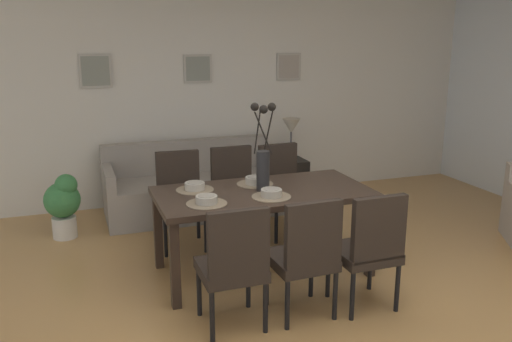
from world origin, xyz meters
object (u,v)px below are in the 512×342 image
(dining_chair_far_left, at_px, (306,252))
(side_table, at_px, (290,180))
(bowl_far_left, at_px, (271,192))
(sofa, at_px, (194,189))
(bowl_near_right, at_px, (195,185))
(framed_picture_right, at_px, (289,67))
(dining_chair_mid_left, at_px, (369,245))
(framed_picture_left, at_px, (95,71))
(table_lamp, at_px, (291,130))
(framed_picture_center, at_px, (198,69))
(dining_chair_near_left, at_px, (234,262))
(centerpiece_vase, at_px, (263,158))
(dining_chair_mid_right, at_px, (282,185))
(dining_table, at_px, (263,199))
(dining_chair_far_right, at_px, (235,189))
(dining_chair_near_right, at_px, (180,195))
(potted_plant, at_px, (63,203))
(bowl_far_right, at_px, (255,180))
(bowl_near_left, at_px, (207,199))

(dining_chair_far_left, xyz_separation_m, side_table, (1.01, 2.65, -0.25))
(bowl_far_left, bearing_deg, sofa, 95.83)
(bowl_near_right, distance_m, framed_picture_right, 2.80)
(dining_chair_mid_left, relative_size, framed_picture_left, 2.44)
(table_lamp, relative_size, framed_picture_center, 1.50)
(dining_chair_near_left, bearing_deg, centerpiece_vase, 58.17)
(bowl_far_left, xyz_separation_m, framed_picture_center, (0.00, 2.46, 0.84))
(dining_chair_mid_right, bearing_deg, sofa, 127.55)
(table_lamp, distance_m, framed_picture_left, 2.36)
(dining_table, height_order, dining_chair_mid_left, dining_chair_mid_left)
(dining_chair_far_right, height_order, centerpiece_vase, centerpiece_vase)
(framed_picture_right, bearing_deg, table_lamp, -107.73)
(dining_chair_far_right, xyz_separation_m, dining_chair_mid_right, (0.50, -0.04, 0.00))
(dining_chair_near_right, relative_size, dining_chair_mid_left, 1.00)
(bowl_near_right, xyz_separation_m, sofa, (0.34, 1.57, -0.50))
(potted_plant, bearing_deg, bowl_far_left, -45.01)
(dining_chair_mid_left, distance_m, framed_picture_left, 3.73)
(framed_picture_right, bearing_deg, framed_picture_center, -180.00)
(table_lamp, bearing_deg, side_table, -104.04)
(side_table, xyz_separation_m, framed_picture_center, (-1.03, 0.44, 1.36))
(bowl_far_right, height_order, table_lamp, table_lamp)
(framed_picture_center, bearing_deg, potted_plant, -152.72)
(sofa, bearing_deg, dining_chair_far_right, -76.06)
(dining_chair_mid_right, distance_m, table_lamp, 1.17)
(dining_chair_near_right, relative_size, framed_picture_right, 2.75)
(dining_chair_mid_right, xyz_separation_m, sofa, (-0.72, 0.94, -0.23))
(dining_chair_far_right, distance_m, bowl_far_right, 0.73)
(dining_chair_near_left, distance_m, framed_picture_center, 3.31)
(dining_chair_near_left, bearing_deg, dining_chair_far_right, 72.59)
(dining_chair_mid_right, bearing_deg, table_lamp, 62.41)
(dining_chair_far_left, height_order, dining_chair_mid_left, same)
(dining_chair_far_right, bearing_deg, sofa, 103.94)
(bowl_far_left, distance_m, side_table, 2.32)
(bowl_near_right, xyz_separation_m, side_table, (1.57, 1.61, -0.52))
(dining_chair_far_right, bearing_deg, potted_plant, 161.65)
(bowl_far_right, bearing_deg, potted_plant, 143.03)
(dining_chair_mid_right, xyz_separation_m, bowl_far_left, (-0.52, -1.04, 0.27))
(dining_chair_near_right, distance_m, framed_picture_left, 1.90)
(bowl_far_right, distance_m, table_lamp, 1.92)
(dining_chair_near_left, height_order, framed_picture_right, framed_picture_right)
(dining_chair_far_left, distance_m, framed_picture_center, 3.28)
(dining_chair_mid_right, bearing_deg, centerpiece_vase, -121.78)
(dining_chair_mid_left, distance_m, bowl_near_right, 1.53)
(dining_table, xyz_separation_m, side_table, (1.03, 1.81, -0.40))
(dining_chair_mid_right, relative_size, bowl_near_right, 5.41)
(dining_chair_far_right, bearing_deg, side_table, 42.93)
(dining_chair_mid_left, xyz_separation_m, sofa, (-0.72, 2.65, -0.23))
(dining_table, relative_size, bowl_far_left, 10.59)
(dining_chair_mid_right, bearing_deg, dining_chair_far_right, 175.56)
(table_lamp, bearing_deg, bowl_near_left, -127.92)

